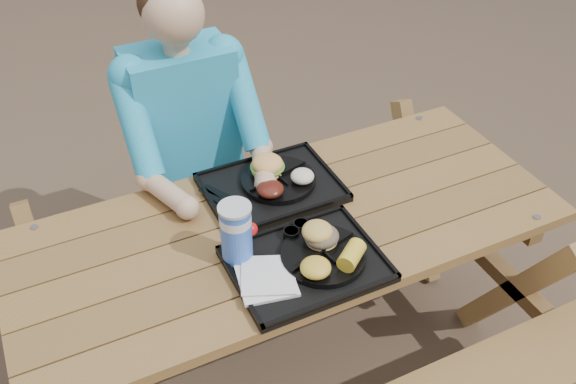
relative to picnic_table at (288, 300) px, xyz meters
name	(u,v)px	position (x,y,z in m)	size (l,w,h in m)	color
ground	(288,362)	(0.00, 0.00, -0.38)	(60.00, 60.00, 0.00)	#999999
picnic_table	(288,300)	(0.00, 0.00, 0.00)	(1.80, 1.49, 0.75)	#999999
tray_near	(306,265)	(-0.04, -0.20, 0.39)	(0.45, 0.35, 0.02)	black
tray_far	(272,188)	(0.02, 0.18, 0.39)	(0.45, 0.35, 0.02)	black
plate_near	(323,255)	(0.02, -0.21, 0.41)	(0.26, 0.26, 0.02)	black
plate_far	(278,180)	(0.05, 0.19, 0.41)	(0.26, 0.26, 0.02)	black
napkin_stack	(267,280)	(-0.18, -0.22, 0.40)	(0.16, 0.16, 0.02)	silver
soda_cup	(236,234)	(-0.21, -0.09, 0.49)	(0.09, 0.09, 0.19)	blue
condiment_bbq	(291,234)	(-0.03, -0.09, 0.41)	(0.05, 0.05, 0.03)	black
condiment_mustard	(301,226)	(0.01, -0.07, 0.41)	(0.05, 0.05, 0.03)	gold
sandwich	(322,229)	(0.04, -0.16, 0.47)	(0.10, 0.10, 0.10)	gold
mac_cheese	(316,268)	(-0.04, -0.27, 0.44)	(0.09, 0.09, 0.05)	gold
corn_cob	(352,255)	(0.07, -0.28, 0.44)	(0.10, 0.10, 0.06)	yellow
cutlery_far	(224,197)	(-0.15, 0.19, 0.40)	(0.03, 0.18, 0.01)	black
burger	(267,160)	(0.03, 0.23, 0.46)	(0.11, 0.11, 0.10)	#F9A857
baked_beans	(270,189)	(-0.01, 0.12, 0.44)	(0.09, 0.09, 0.04)	#531910
potato_salad	(302,176)	(0.12, 0.13, 0.44)	(0.08, 0.08, 0.04)	silver
diner	(191,165)	(-0.14, 0.58, 0.27)	(0.48, 0.84, 1.28)	#19AF9A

